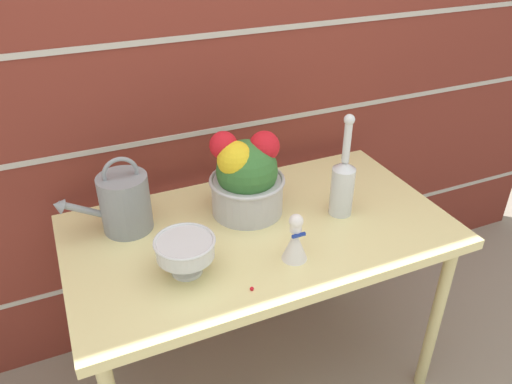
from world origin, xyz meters
TOP-DOWN VIEW (x-y plane):
  - ground_plane at (0.00, 0.00)m, footprint 12.00×12.00m
  - brick_wall at (0.00, 0.47)m, footprint 3.60×0.08m
  - patio_table at (0.00, 0.00)m, footprint 1.28×0.72m
  - watering_can at (-0.41, 0.18)m, footprint 0.31×0.16m
  - crystal_pedestal_bowl at (-0.29, -0.12)m, footprint 0.18×0.18m
  - flower_planter at (-0.00, 0.11)m, footprint 0.26×0.26m
  - glass_decanter at (0.29, -0.03)m, footprint 0.08×0.08m
  - figurine_vase at (0.03, -0.19)m, footprint 0.08×0.08m
  - fallen_petal at (-0.15, -0.27)m, footprint 0.01×0.01m

SIDE VIEW (x-z plane):
  - ground_plane at x=0.00m, z-range 0.00..0.00m
  - patio_table at x=0.00m, z-range 0.30..1.04m
  - fallen_petal at x=-0.15m, z-range 0.74..0.75m
  - figurine_vase at x=0.03m, z-range 0.72..0.89m
  - crystal_pedestal_bowl at x=-0.29m, z-range 0.77..0.88m
  - watering_can at x=-0.41m, z-range 0.71..0.98m
  - glass_decanter at x=0.29m, z-range 0.68..1.05m
  - flower_planter at x=0.00m, z-range 0.73..1.03m
  - brick_wall at x=0.00m, z-range 0.00..2.20m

